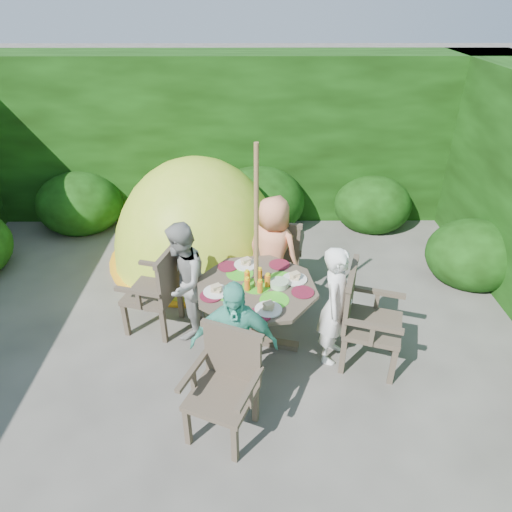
{
  "coord_description": "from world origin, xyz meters",
  "views": [
    {
      "loc": [
        0.52,
        -3.22,
        3.34
      ],
      "look_at": [
        0.55,
        0.95,
        0.85
      ],
      "focal_mm": 32.0,
      "sensor_mm": 36.0,
      "label": 1
    }
  ],
  "objects_px": {
    "garden_chair_back": "(279,252)",
    "garden_chair_right": "(365,317)",
    "child_front": "(234,345)",
    "dome_tent": "(199,256)",
    "parasol_pole": "(256,255)",
    "child_back": "(273,252)",
    "patio_table": "(257,296)",
    "garden_chair_front": "(226,383)",
    "garden_chair_left": "(158,289)",
    "child_left": "(182,282)",
    "child_right": "(336,306)"
  },
  "relations": [
    {
      "from": "parasol_pole",
      "to": "child_back",
      "type": "height_order",
      "value": "parasol_pole"
    },
    {
      "from": "parasol_pole",
      "to": "dome_tent",
      "type": "relative_size",
      "value": 0.77
    },
    {
      "from": "child_back",
      "to": "dome_tent",
      "type": "relative_size",
      "value": 0.48
    },
    {
      "from": "garden_chair_back",
      "to": "dome_tent",
      "type": "relative_size",
      "value": 0.33
    },
    {
      "from": "parasol_pole",
      "to": "garden_chair_back",
      "type": "relative_size",
      "value": 2.32
    },
    {
      "from": "child_front",
      "to": "dome_tent",
      "type": "bearing_deg",
      "value": 103.01
    },
    {
      "from": "parasol_pole",
      "to": "garden_chair_right",
      "type": "distance_m",
      "value": 1.22
    },
    {
      "from": "patio_table",
      "to": "garden_chair_front",
      "type": "distance_m",
      "value": 1.11
    },
    {
      "from": "garden_chair_left",
      "to": "garden_chair_back",
      "type": "height_order",
      "value": "garden_chair_left"
    },
    {
      "from": "garden_chair_front",
      "to": "garden_chair_back",
      "type": "bearing_deg",
      "value": 98.42
    },
    {
      "from": "garden_chair_left",
      "to": "garden_chair_front",
      "type": "relative_size",
      "value": 1.04
    },
    {
      "from": "garden_chair_back",
      "to": "garden_chair_right",
      "type": "bearing_deg",
      "value": 129.04
    },
    {
      "from": "garden_chair_right",
      "to": "child_back",
      "type": "relative_size",
      "value": 0.75
    },
    {
      "from": "parasol_pole",
      "to": "child_front",
      "type": "xyz_separation_m",
      "value": [
        -0.2,
        -0.77,
        -0.45
      ]
    },
    {
      "from": "child_right",
      "to": "child_front",
      "type": "xyz_separation_m",
      "value": [
        -0.97,
        -0.57,
        0.01
      ]
    },
    {
      "from": "child_right",
      "to": "dome_tent",
      "type": "distance_m",
      "value": 2.65
    },
    {
      "from": "patio_table",
      "to": "parasol_pole",
      "type": "distance_m",
      "value": 0.48
    },
    {
      "from": "child_back",
      "to": "garden_chair_left",
      "type": "bearing_deg",
      "value": 54.66
    },
    {
      "from": "garden_chair_left",
      "to": "child_left",
      "type": "relative_size",
      "value": 0.74
    },
    {
      "from": "garden_chair_front",
      "to": "child_back",
      "type": "relative_size",
      "value": 0.69
    },
    {
      "from": "garden_chair_back",
      "to": "child_front",
      "type": "xyz_separation_m",
      "value": [
        -0.48,
        -1.83,
        0.14
      ]
    },
    {
      "from": "garden_chair_back",
      "to": "child_back",
      "type": "distance_m",
      "value": 0.34
    },
    {
      "from": "garden_chair_right",
      "to": "garden_chair_left",
      "type": "height_order",
      "value": "garden_chair_right"
    },
    {
      "from": "child_back",
      "to": "child_front",
      "type": "bearing_deg",
      "value": 108.44
    },
    {
      "from": "garden_chair_left",
      "to": "dome_tent",
      "type": "relative_size",
      "value": 0.34
    },
    {
      "from": "garden_chair_right",
      "to": "garden_chair_left",
      "type": "bearing_deg",
      "value": 93.42
    },
    {
      "from": "garden_chair_right",
      "to": "child_right",
      "type": "xyz_separation_m",
      "value": [
        -0.28,
        0.07,
        0.09
      ]
    },
    {
      "from": "parasol_pole",
      "to": "garden_chair_right",
      "type": "xyz_separation_m",
      "value": [
        1.06,
        -0.27,
        -0.55
      ]
    },
    {
      "from": "parasol_pole",
      "to": "dome_tent",
      "type": "distance_m",
      "value": 2.28
    },
    {
      "from": "garden_chair_left",
      "to": "garden_chair_back",
      "type": "bearing_deg",
      "value": 135.76
    },
    {
      "from": "garden_chair_right",
      "to": "garden_chair_left",
      "type": "relative_size",
      "value": 1.05
    },
    {
      "from": "garden_chair_left",
      "to": "child_left",
      "type": "distance_m",
      "value": 0.33
    },
    {
      "from": "garden_chair_left",
      "to": "child_right",
      "type": "distance_m",
      "value": 1.9
    },
    {
      "from": "dome_tent",
      "to": "garden_chair_front",
      "type": "bearing_deg",
      "value": -74.15
    },
    {
      "from": "garden_chair_back",
      "to": "child_front",
      "type": "distance_m",
      "value": 1.9
    },
    {
      "from": "dome_tent",
      "to": "parasol_pole",
      "type": "bearing_deg",
      "value": -61.06
    },
    {
      "from": "child_left",
      "to": "dome_tent",
      "type": "xyz_separation_m",
      "value": [
        -0.03,
        1.63,
        -0.66
      ]
    },
    {
      "from": "garden_chair_right",
      "to": "dome_tent",
      "type": "xyz_separation_m",
      "value": [
        -1.86,
        2.1,
        -0.55
      ]
    },
    {
      "from": "child_left",
      "to": "child_front",
      "type": "relative_size",
      "value": 1.01
    },
    {
      "from": "child_right",
      "to": "garden_chair_back",
      "type": "bearing_deg",
      "value": 42.68
    },
    {
      "from": "child_back",
      "to": "child_right",
      "type": "bearing_deg",
      "value": 153.44
    },
    {
      "from": "garden_chair_right",
      "to": "patio_table",
      "type": "bearing_deg",
      "value": 93.47
    },
    {
      "from": "garden_chair_left",
      "to": "child_left",
      "type": "xyz_separation_m",
      "value": [
        0.28,
        -0.07,
        0.14
      ]
    },
    {
      "from": "garden_chair_left",
      "to": "patio_table",
      "type": "bearing_deg",
      "value": 91.0
    },
    {
      "from": "child_back",
      "to": "child_front",
      "type": "xyz_separation_m",
      "value": [
        -0.4,
        -1.55,
        -0.03
      ]
    },
    {
      "from": "child_right",
      "to": "child_front",
      "type": "bearing_deg",
      "value": 141.85
    },
    {
      "from": "patio_table",
      "to": "parasol_pole",
      "type": "xyz_separation_m",
      "value": [
        -0.0,
        0.0,
        0.48
      ]
    },
    {
      "from": "dome_tent",
      "to": "child_back",
      "type": "bearing_deg",
      "value": -41.25
    },
    {
      "from": "patio_table",
      "to": "parasol_pole",
      "type": "relative_size",
      "value": 0.7
    },
    {
      "from": "parasol_pole",
      "to": "garden_chair_left",
      "type": "relative_size",
      "value": 2.27
    }
  ]
}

